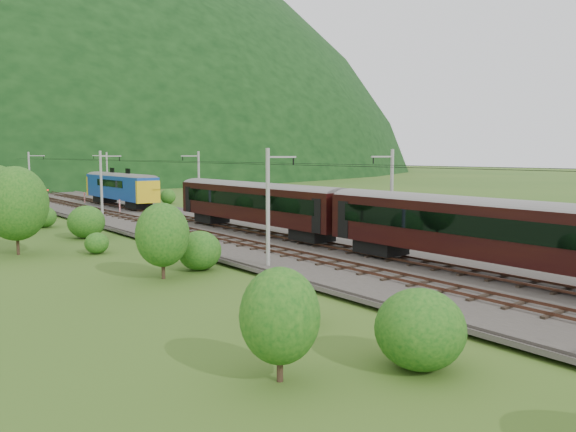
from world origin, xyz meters
TOP-DOWN VIEW (x-y plane):
  - ground at (0.00, 0.00)m, footprint 600.00×600.00m
  - railbed at (0.00, 10.00)m, footprint 14.00×220.00m
  - track_left at (-2.40, 10.00)m, footprint 2.40×220.00m
  - track_right at (2.40, 10.00)m, footprint 2.40×220.00m
  - catenary_left at (-6.12, 32.00)m, footprint 2.54×192.28m
  - catenary_right at (6.12, 32.00)m, footprint 2.54×192.28m
  - overhead_wires at (0.00, 10.00)m, footprint 4.83×198.00m
  - train at (2.40, -10.71)m, footprint 3.26×130.72m
  - hazard_post_near at (-0.44, 41.60)m, footprint 0.18×0.18m
  - hazard_post_far at (0.51, 58.69)m, footprint 0.18×0.18m
  - signal at (-3.65, 63.73)m, footprint 0.23×0.23m
  - vegetation_left at (-14.38, 21.96)m, footprint 12.64×147.86m
  - vegetation_right at (11.65, 19.74)m, footprint 4.05×91.28m

SIDE VIEW (x-z plane):
  - ground at x=0.00m, z-range 0.00..0.00m
  - railbed at x=0.00m, z-range 0.00..0.30m
  - track_left at x=-2.40m, z-range 0.24..0.51m
  - track_right at x=2.40m, z-range 0.24..0.51m
  - vegetation_right at x=11.65m, z-range -0.15..2.03m
  - hazard_post_near at x=-0.44m, z-range 0.30..1.94m
  - hazard_post_far at x=0.51m, z-range 0.30..2.00m
  - signal at x=-3.65m, z-range 0.48..2.52m
  - vegetation_left at x=-14.38m, z-range -0.88..6.11m
  - train at x=2.40m, z-range 0.97..6.66m
  - catenary_left at x=-6.12m, z-range 0.50..8.50m
  - catenary_right at x=6.12m, z-range 0.50..8.50m
  - overhead_wires at x=0.00m, z-range 7.08..7.12m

